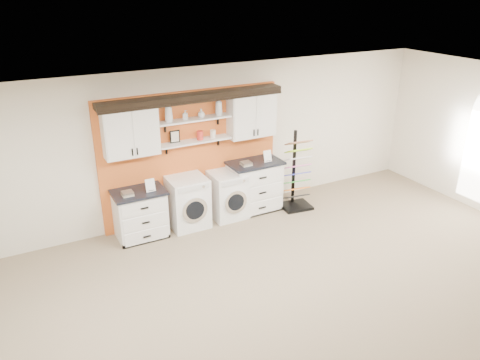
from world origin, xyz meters
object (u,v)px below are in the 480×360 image
washer (188,202)px  dryer (228,194)px  base_cabinet_left (140,214)px  sample_rack (296,184)px  base_cabinet_right (254,186)px

washer → dryer: size_ratio=1.06×
base_cabinet_left → sample_rack: size_ratio=0.58×
dryer → sample_rack: bearing=-12.2°
base_cabinet_left → sample_rack: (3.03, -0.30, 0.07)m
dryer → washer: bearing=180.0°
washer → sample_rack: bearing=-7.7°
base_cabinet_right → washer: (-1.38, -0.00, -0.03)m
base_cabinet_right → base_cabinet_left: bearing=180.0°
base_cabinet_right → washer: bearing=-179.9°
washer → sample_rack: 2.18m
washer → dryer: washer is taller
dryer → sample_rack: sample_rack is taller
base_cabinet_right → sample_rack: sample_rack is taller
base_cabinet_left → sample_rack: 3.05m
dryer → base_cabinet_right: bearing=0.3°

